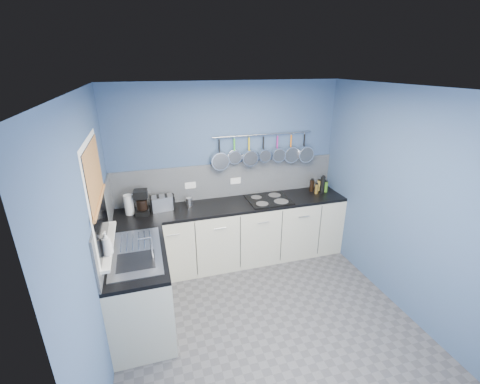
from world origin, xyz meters
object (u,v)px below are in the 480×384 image
soap_bottle_b (107,245)px  hob (269,200)px  coffee_maker (142,202)px  canister (189,202)px  toaster (162,203)px  soap_bottle_a (106,243)px  paper_towel (129,205)px

soap_bottle_b → hob: bearing=27.8°
coffee_maker → canister: coffee_maker is taller
toaster → hob: (1.46, -0.10, -0.09)m
toaster → hob: size_ratio=0.50×
canister → hob: (1.11, -0.12, -0.05)m
soap_bottle_b → toaster: 1.32m
soap_bottle_a → coffee_maker: 1.20m
soap_bottle_a → coffee_maker: size_ratio=0.76×
soap_bottle_b → paper_towel: bearing=82.1°
canister → soap_bottle_a: bearing=-127.0°
hob → soap_bottle_a: bearing=-151.5°
canister → hob: 1.12m
paper_towel → toaster: bearing=2.7°
paper_towel → hob: size_ratio=0.45×
soap_bottle_a → paper_towel: bearing=82.3°
paper_towel → coffee_maker: (0.16, -0.04, 0.03)m
coffee_maker → hob: (1.71, -0.05, -0.15)m
soap_bottle_b → canister: soap_bottle_b is taller
soap_bottle_b → coffee_maker: 1.17m
soap_bottle_b → paper_towel: 1.17m
soap_bottle_a → coffee_maker: soap_bottle_a is taller
soap_bottle_b → hob: soap_bottle_b is taller
toaster → canister: 0.35m
paper_towel → toaster: size_ratio=0.89×
toaster → hob: 1.46m
paper_towel → canister: (0.76, 0.04, -0.07)m
coffee_maker → hob: 1.72m
paper_towel → soap_bottle_b: bearing=-97.9°
soap_bottle_a → toaster: size_ratio=0.82×
canister → paper_towel: bearing=-177.1°
coffee_maker → canister: (0.61, 0.08, -0.10)m
soap_bottle_a → paper_towel: size_ratio=0.92×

